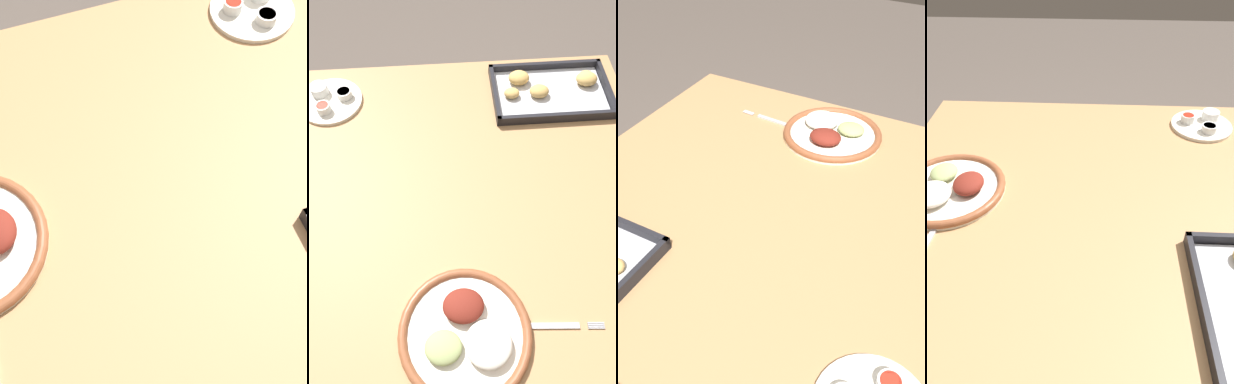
# 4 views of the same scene
# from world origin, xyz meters

# --- Properties ---
(ground_plane) EXTENTS (8.00, 8.00, 0.00)m
(ground_plane) POSITION_xyz_m (0.00, 0.00, 0.00)
(ground_plane) COLOR #564C44
(dining_table) EXTENTS (1.01, 1.01, 0.72)m
(dining_table) POSITION_xyz_m (0.00, 0.00, 0.62)
(dining_table) COLOR #AD7F51
(dining_table) RESTS_ON ground_plane
(dinner_plate) EXTENTS (0.28, 0.28, 0.05)m
(dinner_plate) POSITION_xyz_m (-0.03, -0.33, 0.74)
(dinner_plate) COLOR white
(dinner_plate) RESTS_ON dining_table
(fork) EXTENTS (0.19, 0.03, 0.00)m
(fork) POSITION_xyz_m (0.16, -0.32, 0.73)
(fork) COLOR #B2B2B7
(fork) RESTS_ON dining_table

